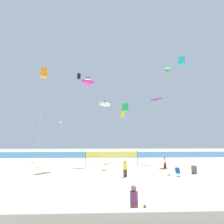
{
  "coord_description": "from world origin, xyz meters",
  "views": [
    {
      "loc": [
        -1.9,
        -16.83,
        3.9
      ],
      "look_at": [
        -0.99,
        7.88,
        8.22
      ],
      "focal_mm": 26.08,
      "sensor_mm": 36.0,
      "label": 1
    }
  ],
  "objects": [
    {
      "name": "ocean_band",
      "position": [
        0.0,
        31.04,
        0.0
      ],
      "size": [
        120.0,
        20.0,
        0.01
      ],
      "primitive_type": "cube",
      "color": "#28608C",
      "rests_on": "ground"
    },
    {
      "name": "beach_handbag",
      "position": [
        5.13,
        1.91,
        0.13
      ],
      "size": [
        0.33,
        0.16,
        0.26
      ],
      "primitive_type": "cube",
      "color": "white",
      "rests_on": "ground"
    },
    {
      "name": "volleyball_net",
      "position": [
        -0.91,
        9.27,
        1.64
      ],
      "size": [
        8.22,
        1.16,
        2.4
      ],
      "color": "#4C4C51",
      "rests_on": "ground"
    },
    {
      "name": "kite_yellow_box",
      "position": [
        0.69,
        8.14,
        7.91
      ],
      "size": [
        0.56,
        0.56,
        8.37
      ],
      "color": "silver",
      "rests_on": "ground"
    },
    {
      "name": "kite_green_tube",
      "position": [
        11.23,
        15.63,
        18.83
      ],
      "size": [
        1.39,
        0.8,
        19.24
      ],
      "color": "silver",
      "rests_on": "ground"
    },
    {
      "name": "kite_cyan_box",
      "position": [
        13.03,
        12.67,
        19.42
      ],
      "size": [
        1.35,
        1.35,
        20.21
      ],
      "color": "silver",
      "rests_on": "ground"
    },
    {
      "name": "mother_figure",
      "position": [
        -0.5,
        -8.29,
        0.92
      ],
      "size": [
        0.39,
        0.39,
        1.72
      ],
      "rotation": [
        0.0,
        0.0,
        0.08
      ],
      "color": "olive",
      "rests_on": "ground"
    },
    {
      "name": "trash_barrel",
      "position": [
        8.65,
        3.08,
        0.46
      ],
      "size": [
        0.63,
        0.63,
        0.92
      ],
      "primitive_type": "cylinder",
      "color": "#595960",
      "rests_on": "ground"
    },
    {
      "name": "kite_black_box",
      "position": [
        -8.28,
        19.11,
        18.51
      ],
      "size": [
        0.87,
        0.87,
        19.14
      ],
      "color": "silver",
      "rests_on": "ground"
    },
    {
      "name": "folding_beach_chair",
      "position": [
        6.14,
        1.82,
        0.47
      ],
      "size": [
        0.52,
        0.65,
        0.89
      ],
      "rotation": [
        0.0,
        0.0,
        0.08
      ],
      "color": "#1959B2",
      "rests_on": "ground"
    },
    {
      "name": "toddler_figure",
      "position": [
        0.01,
        -8.32,
        0.44
      ],
      "size": [
        0.19,
        0.19,
        0.83
      ],
      "rotation": [
        0.0,
        0.0,
        0.52
      ],
      "color": "#99B28C",
      "rests_on": "ground"
    },
    {
      "name": "kite_violet_tube",
      "position": [
        8.47,
        15.2,
        12.19
      ],
      "size": [
        2.05,
        1.72,
        12.43
      ],
      "color": "silver",
      "rests_on": "ground"
    },
    {
      "name": "kite_orange_box",
      "position": [
        -10.11,
        3.57,
        12.64
      ],
      "size": [
        1.01,
        1.01,
        13.26
      ],
      "color": "silver",
      "rests_on": "ground"
    },
    {
      "name": "beachgoer_mustard_shirt",
      "position": [
        0.21,
        1.51,
        0.94
      ],
      "size": [
        0.4,
        0.4,
        1.77
      ],
      "rotation": [
        0.0,
        0.0,
        5.21
      ],
      "color": "#2D2D33",
      "rests_on": "ground"
    },
    {
      "name": "kite_white_inflatable",
      "position": [
        -2.15,
        10.14,
        9.94
      ],
      "size": [
        2.18,
        0.96,
        10.5
      ],
      "color": "silver",
      "rests_on": "ground"
    },
    {
      "name": "boardwalk_ledge",
      "position": [
        0.0,
        -9.21,
        0.46
      ],
      "size": [
        28.0,
        0.44,
        0.91
      ],
      "primitive_type": "cube",
      "color": "#A8A8AD",
      "rests_on": "ground"
    },
    {
      "name": "ground_plane",
      "position": [
        0.0,
        0.0,
        0.0
      ],
      "size": [
        120.0,
        120.0,
        0.0
      ],
      "primitive_type": "plane",
      "color": "beige"
    },
    {
      "name": "kite_pink_diamond",
      "position": [
        -9.47,
        10.63,
        6.88
      ],
      "size": [
        0.82,
        0.83,
        7.08
      ],
      "color": "silver",
      "rests_on": "ground"
    },
    {
      "name": "kite_green_box",
      "position": [
        1.9,
        14.6,
        10.38
      ],
      "size": [
        1.23,
        1.23,
        11.08
      ],
      "color": "silver",
      "rests_on": "ground"
    },
    {
      "name": "kite_magenta_inflatable",
      "position": [
        -4.8,
        7.97,
        13.12
      ],
      "size": [
        2.54,
        2.94,
        13.93
      ],
      "color": "silver",
      "rests_on": "ground"
    },
    {
      "name": "beachgoer_white_shirt",
      "position": [
        6.5,
        6.88,
        0.83
      ],
      "size": [
        0.35,
        0.35,
        1.55
      ],
      "rotation": [
        0.0,
        0.0,
        0.23
      ],
      "color": "maroon",
      "rests_on": "ground"
    }
  ]
}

